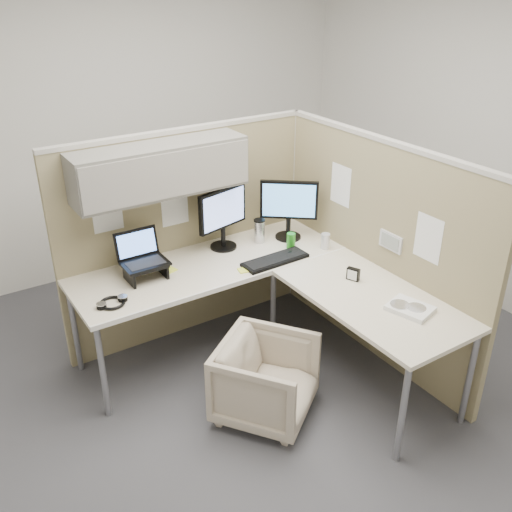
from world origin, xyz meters
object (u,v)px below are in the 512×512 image
monitor_left (223,214)px  desk (269,283)px  office_chair (266,376)px  keyboard (275,260)px

monitor_left → desk: bearing=-101.8°
office_chair → monitor_left: monitor_left is taller
desk → keyboard: keyboard is taller
office_chair → monitor_left: 1.26m
office_chair → monitor_left: (0.28, 1.00, 0.71)m
monitor_left → office_chair: bearing=-119.5°
office_chair → keyboard: size_ratio=1.18×
monitor_left → keyboard: (0.19, -0.41, -0.26)m
desk → monitor_left: bearing=92.1°
office_chair → monitor_left: bearing=38.5°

